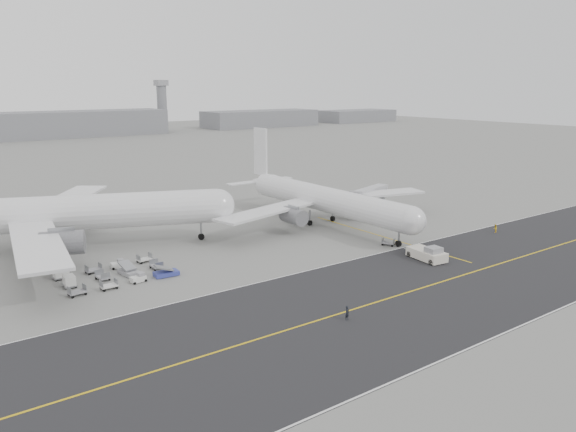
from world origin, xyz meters
TOP-DOWN VIEW (x-y plane):
  - ground at (0.00, 0.00)m, footprint 700.00×700.00m
  - taxiway at (5.02, -17.98)m, footprint 220.00×59.00m
  - horizon_buildings at (30.00, 260.00)m, footprint 520.00×28.00m
  - control_tower at (100.00, 265.00)m, footprint 7.00×7.00m
  - airliner_a at (-23.12, 33.61)m, footprint 61.59×60.33m
  - airliner_b at (27.18, 20.15)m, footprint 53.22×53.80m
  - pushback_tug at (25.35, -9.59)m, footprint 3.96×9.03m
  - jet_bridge at (44.12, 23.50)m, footprint 14.65×6.88m
  - gse_cluster at (-19.79, 12.64)m, footprint 21.04×16.28m
  - stray_dolly at (26.46, 0.41)m, footprint 2.35×2.72m
  - ground_crew_a at (-1.96, -19.97)m, footprint 0.75×0.58m
  - ground_crew_b at (50.04, -5.73)m, footprint 1.00×0.89m

SIDE VIEW (x-z plane):
  - ground at x=0.00m, z-range 0.00..0.00m
  - horizon_buildings at x=30.00m, z-range -14.00..14.00m
  - gse_cluster at x=-19.79m, z-range -0.91..0.91m
  - stray_dolly at x=26.46m, z-range -0.71..0.71m
  - taxiway at x=5.02m, z-range -0.01..0.03m
  - ground_crew_b at x=50.04m, z-range 0.00..1.70m
  - ground_crew_a at x=-1.96m, z-range 0.00..1.82m
  - pushback_tug at x=25.35m, z-range -0.23..2.32m
  - jet_bridge at x=44.12m, z-range 1.09..6.59m
  - airliner_b at x=27.18m, z-range -3.93..14.63m
  - airliner_a at x=-23.12m, z-range -4.75..17.61m
  - control_tower at x=100.00m, z-range 0.63..31.88m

